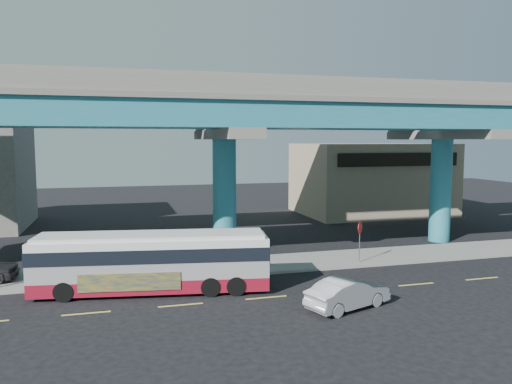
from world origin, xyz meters
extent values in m
plane|color=black|center=(0.00, 0.00, 0.00)|extent=(120.00, 120.00, 0.00)
cube|color=gray|center=(0.00, 5.50, 0.07)|extent=(70.00, 4.00, 0.15)
cube|color=#D8C64C|center=(-8.00, -0.30, 0.01)|extent=(2.00, 0.12, 0.01)
cube|color=#D8C64C|center=(-4.00, -0.30, 0.01)|extent=(2.00, 0.12, 0.01)
cube|color=#D8C64C|center=(0.00, -0.30, 0.01)|extent=(2.00, 0.12, 0.01)
cube|color=#D8C64C|center=(4.00, -0.30, 0.01)|extent=(2.00, 0.12, 0.01)
cube|color=#D8C64C|center=(8.00, -0.30, 0.01)|extent=(2.00, 0.12, 0.01)
cube|color=#D8C64C|center=(12.00, -0.30, 0.01)|extent=(2.00, 0.12, 0.01)
cylinder|color=#226F82|center=(0.00, 9.00, 3.70)|extent=(1.50, 1.50, 7.40)
cube|color=gray|center=(0.00, 9.00, 7.70)|extent=(2.00, 12.00, 0.60)
cube|color=gray|center=(0.00, 12.50, 8.60)|extent=(1.80, 5.00, 1.20)
cylinder|color=#226F82|center=(16.00, 9.00, 3.70)|extent=(1.50, 1.50, 7.40)
cube|color=gray|center=(16.00, 9.00, 7.70)|extent=(2.00, 12.00, 0.60)
cube|color=gray|center=(16.00, 12.50, 8.60)|extent=(1.80, 5.00, 1.20)
cube|color=#226F82|center=(0.00, 5.50, 8.70)|extent=(52.00, 5.00, 1.40)
cube|color=gray|center=(0.00, 5.50, 9.55)|extent=(52.00, 5.40, 0.30)
cube|color=gray|center=(0.00, 3.00, 10.10)|extent=(52.00, 0.25, 0.80)
cube|color=gray|center=(0.00, 8.00, 10.10)|extent=(52.00, 0.25, 0.80)
cube|color=#226F82|center=(0.00, 12.50, 9.90)|extent=(52.00, 5.00, 1.40)
cube|color=gray|center=(0.00, 12.50, 10.75)|extent=(52.00, 5.40, 0.30)
cube|color=gray|center=(0.00, 10.00, 11.30)|extent=(52.00, 0.25, 0.80)
cube|color=gray|center=(0.00, 15.00, 11.30)|extent=(52.00, 0.25, 0.80)
cube|color=tan|center=(18.00, 23.00, 3.50)|extent=(14.00, 10.00, 7.00)
cube|color=black|center=(18.00, 17.90, 5.60)|extent=(12.00, 0.25, 1.20)
cube|color=maroon|center=(-5.05, 2.06, 0.51)|extent=(11.36, 4.06, 0.65)
cube|color=#ABABB0|center=(-5.05, 2.06, 1.53)|extent=(11.36, 4.06, 1.39)
cube|color=black|center=(-5.05, 2.06, 1.99)|extent=(11.43, 4.12, 0.65)
cube|color=silver|center=(-5.05, 2.06, 2.50)|extent=(11.36, 4.06, 0.37)
cube|color=silver|center=(-5.05, 2.06, 2.78)|extent=(10.92, 3.76, 0.19)
cube|color=black|center=(0.46, 1.19, 1.85)|extent=(0.39, 2.10, 1.11)
cube|color=black|center=(-10.57, 2.92, 1.85)|extent=(0.39, 2.10, 1.11)
cube|color=#111F4E|center=(-6.16, 1.01, 0.85)|extent=(4.59, 0.77, 0.83)
cylinder|color=black|center=(-9.07, 1.61, 0.46)|extent=(0.96, 0.42, 0.93)
cylinder|color=black|center=(-8.74, 3.72, 0.46)|extent=(0.96, 0.42, 0.93)
cylinder|color=black|center=(-2.47, 0.57, 0.46)|extent=(0.96, 0.42, 0.93)
cylinder|color=black|center=(-2.14, 2.68, 0.46)|extent=(0.96, 0.42, 0.93)
cylinder|color=black|center=(-1.28, 0.38, 0.46)|extent=(0.96, 0.42, 0.93)
cylinder|color=black|center=(-0.95, 2.49, 0.46)|extent=(0.96, 0.42, 0.93)
imported|color=#AFAFB4|center=(3.03, -2.66, 0.67)|extent=(3.98, 4.94, 1.33)
cylinder|color=gray|center=(7.10, 4.20, 1.21)|extent=(0.06, 0.06, 2.12)
cylinder|color=#B20A0A|center=(7.10, 4.17, 2.22)|extent=(0.55, 0.52, 0.73)
camera|label=1|loc=(-6.55, -22.03, 7.34)|focal=35.00mm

